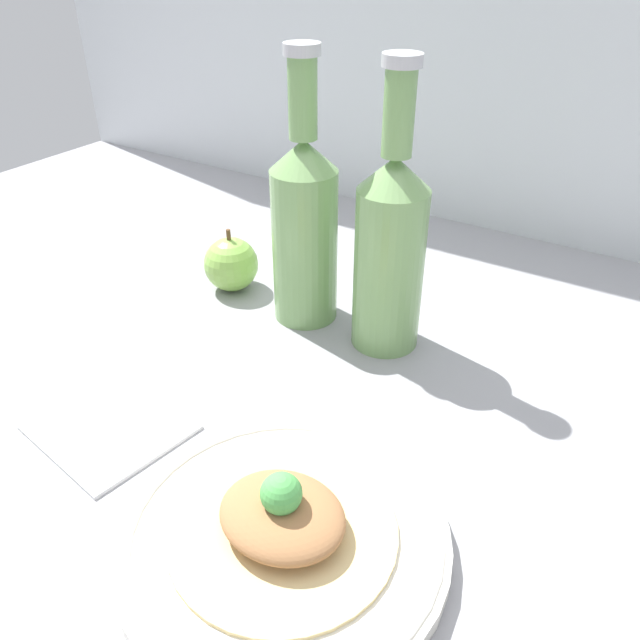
{
  "coord_description": "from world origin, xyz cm",
  "views": [
    {
      "loc": [
        27.37,
        -41.42,
        41.83
      ],
      "look_at": [
        1.86,
        -0.66,
        11.14
      ],
      "focal_mm": 35.0,
      "sensor_mm": 36.0,
      "label": 1
    }
  ],
  "objects": [
    {
      "name": "ground_plane",
      "position": [
        0.0,
        0.0,
        -2.0
      ],
      "size": [
        180.0,
        110.0,
        4.0
      ],
      "primitive_type": "cube",
      "color": "gray"
    },
    {
      "name": "plated_food",
      "position": [
        7.88,
        -15.73,
        3.25
      ],
      "size": [
        18.01,
        18.01,
        5.91
      ],
      "color": "#D6BC7F",
      "rests_on": "plate"
    },
    {
      "name": "plate",
      "position": [
        7.88,
        -15.73,
        1.09
      ],
      "size": [
        26.21,
        26.21,
        2.05
      ],
      "color": "silver",
      "rests_on": "ground_plane"
    },
    {
      "name": "cider_bottle_left",
      "position": [
        -9.69,
        14.41,
        12.22
      ],
      "size": [
        7.78,
        7.78,
        31.82
      ],
      "color": "#729E5B",
      "rests_on": "ground_plane"
    },
    {
      "name": "napkin",
      "position": [
        -14.31,
        -13.56,
        0.4
      ],
      "size": [
        15.4,
        14.04,
        0.8
      ],
      "color": "white",
      "rests_on": "ground_plane"
    },
    {
      "name": "apple",
      "position": [
        -21.71,
        14.74,
        3.61
      ],
      "size": [
        7.22,
        7.22,
        8.6
      ],
      "color": "#84B74C",
      "rests_on": "ground_plane"
    },
    {
      "name": "cider_bottle_right",
      "position": [
        1.39,
        14.41,
        12.22
      ],
      "size": [
        7.78,
        7.78,
        31.82
      ],
      "color": "#729E5B",
      "rests_on": "ground_plane"
    }
  ]
}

